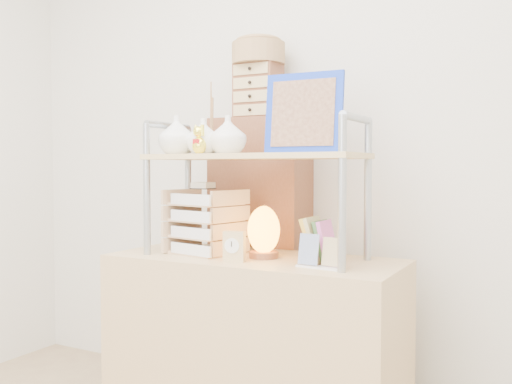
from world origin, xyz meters
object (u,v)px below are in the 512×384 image
desk (254,348)px  salt_lamp (264,232)px  cabinet (260,259)px  letter_tray (204,225)px

desk → salt_lamp: salt_lamp is taller
cabinet → letter_tray: 0.43m
cabinet → desk: bearing=-67.6°
letter_tray → salt_lamp: 0.28m
salt_lamp → cabinet: bearing=119.7°
desk → salt_lamp: size_ratio=5.69×
desk → letter_tray: bearing=-177.6°
letter_tray → salt_lamp: size_ratio=1.44×
cabinet → letter_tray: (-0.07, -0.38, 0.20)m
cabinet → letter_tray: cabinet is taller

